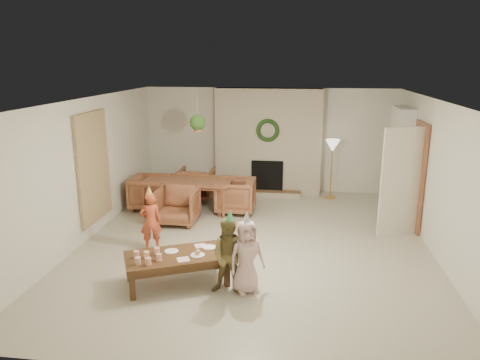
% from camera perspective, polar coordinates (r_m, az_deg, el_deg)
% --- Properties ---
extents(floor, '(7.00, 7.00, 0.00)m').
position_cam_1_polar(floor, '(8.12, 1.75, -7.97)').
color(floor, '#B7B29E').
rests_on(floor, ground).
extents(ceiling, '(7.00, 7.00, 0.00)m').
position_cam_1_polar(ceiling, '(7.52, 1.90, 9.89)').
color(ceiling, white).
rests_on(ceiling, wall_back).
extents(wall_back, '(7.00, 0.00, 7.00)m').
position_cam_1_polar(wall_back, '(11.14, 3.62, 4.99)').
color(wall_back, silver).
rests_on(wall_back, floor).
extents(wall_front, '(7.00, 0.00, 7.00)m').
position_cam_1_polar(wall_front, '(4.44, -2.76, -10.42)').
color(wall_front, silver).
rests_on(wall_front, floor).
extents(wall_left, '(0.00, 7.00, 7.00)m').
position_cam_1_polar(wall_left, '(8.55, -18.63, 1.22)').
color(wall_left, silver).
rests_on(wall_left, floor).
extents(wall_right, '(0.00, 7.00, 7.00)m').
position_cam_1_polar(wall_right, '(8.02, 23.68, -0.13)').
color(wall_right, silver).
rests_on(wall_right, floor).
extents(fireplace_mass, '(2.50, 0.40, 2.50)m').
position_cam_1_polar(fireplace_mass, '(10.94, 3.55, 4.81)').
color(fireplace_mass, maroon).
rests_on(fireplace_mass, floor).
extents(fireplace_hearth, '(1.60, 0.30, 0.12)m').
position_cam_1_polar(fireplace_hearth, '(10.87, 3.32, -1.70)').
color(fireplace_hearth, '#5C3119').
rests_on(fireplace_hearth, floor).
extents(fireplace_firebox, '(0.75, 0.12, 0.75)m').
position_cam_1_polar(fireplace_firebox, '(10.93, 3.42, 0.52)').
color(fireplace_firebox, black).
rests_on(fireplace_firebox, floor).
extents(fireplace_wreath, '(0.54, 0.10, 0.54)m').
position_cam_1_polar(fireplace_wreath, '(10.67, 3.49, 6.19)').
color(fireplace_wreath, '#173714').
rests_on(fireplace_wreath, fireplace_mass).
extents(floor_lamp_base, '(0.26, 0.26, 0.03)m').
position_cam_1_polar(floor_lamp_base, '(10.94, 11.15, -2.11)').
color(floor_lamp_base, gold).
rests_on(floor_lamp_base, floor).
extents(floor_lamp_post, '(0.03, 0.03, 1.24)m').
position_cam_1_polar(floor_lamp_post, '(10.77, 11.32, 1.10)').
color(floor_lamp_post, gold).
rests_on(floor_lamp_post, floor).
extents(floor_lamp_shade, '(0.33, 0.33, 0.28)m').
position_cam_1_polar(floor_lamp_shade, '(10.65, 11.48, 4.23)').
color(floor_lamp_shade, beige).
rests_on(floor_lamp_shade, floor_lamp_post).
extents(bookshelf_carcass, '(0.30, 1.00, 2.20)m').
position_cam_1_polar(bookshelf_carcass, '(10.18, 19.28, 2.39)').
color(bookshelf_carcass, white).
rests_on(bookshelf_carcass, floor).
extents(bookshelf_shelf_a, '(0.30, 0.92, 0.03)m').
position_cam_1_polar(bookshelf_shelf_a, '(10.33, 18.87, -1.13)').
color(bookshelf_shelf_a, white).
rests_on(bookshelf_shelf_a, bookshelf_carcass).
extents(bookshelf_shelf_b, '(0.30, 0.92, 0.03)m').
position_cam_1_polar(bookshelf_shelf_b, '(10.23, 19.06, 1.03)').
color(bookshelf_shelf_b, white).
rests_on(bookshelf_shelf_b, bookshelf_carcass).
extents(bookshelf_shelf_c, '(0.30, 0.92, 0.03)m').
position_cam_1_polar(bookshelf_shelf_c, '(10.15, 19.25, 3.22)').
color(bookshelf_shelf_c, white).
rests_on(bookshelf_shelf_c, bookshelf_carcass).
extents(bookshelf_shelf_d, '(0.30, 0.92, 0.03)m').
position_cam_1_polar(bookshelf_shelf_d, '(10.08, 19.44, 5.45)').
color(bookshelf_shelf_d, white).
rests_on(bookshelf_shelf_d, bookshelf_carcass).
extents(books_row_lower, '(0.20, 0.40, 0.24)m').
position_cam_1_polar(books_row_lower, '(10.15, 18.99, -0.59)').
color(books_row_lower, '#9C3C1C').
rests_on(books_row_lower, bookshelf_shelf_a).
extents(books_row_mid, '(0.20, 0.44, 0.24)m').
position_cam_1_polar(books_row_mid, '(10.25, 18.96, 1.86)').
color(books_row_mid, navy).
rests_on(books_row_mid, bookshelf_shelf_b).
extents(books_row_upper, '(0.20, 0.36, 0.22)m').
position_cam_1_polar(books_row_upper, '(10.03, 19.31, 3.84)').
color(books_row_upper, '#AC9925').
rests_on(books_row_upper, bookshelf_shelf_c).
extents(door_frame, '(0.05, 0.86, 2.04)m').
position_cam_1_polar(door_frame, '(9.18, 21.30, 0.41)').
color(door_frame, brown).
rests_on(door_frame, floor).
extents(door_leaf, '(0.77, 0.32, 2.00)m').
position_cam_1_polar(door_leaf, '(8.74, 19.44, -0.25)').
color(door_leaf, beige).
rests_on(door_leaf, floor).
extents(curtain_panel, '(0.06, 1.20, 2.00)m').
position_cam_1_polar(curtain_panel, '(8.70, -17.82, 1.52)').
color(curtain_panel, tan).
rests_on(curtain_panel, wall_left).
extents(dining_table, '(1.88, 1.06, 0.66)m').
position_cam_1_polar(dining_table, '(9.84, -6.55, -1.92)').
color(dining_table, brown).
rests_on(dining_table, floor).
extents(dining_chair_near, '(0.78, 0.80, 0.73)m').
position_cam_1_polar(dining_chair_near, '(9.07, -7.82, -3.19)').
color(dining_chair_near, brown).
rests_on(dining_chair_near, floor).
extents(dining_chair_far, '(0.78, 0.80, 0.73)m').
position_cam_1_polar(dining_chair_far, '(10.60, -5.47, -0.47)').
color(dining_chair_far, brown).
rests_on(dining_chair_far, floor).
extents(dining_chair_left, '(0.80, 0.78, 0.73)m').
position_cam_1_polar(dining_chair_left, '(10.06, -11.11, -1.52)').
color(dining_chair_left, brown).
rests_on(dining_chair_left, floor).
extents(dining_chair_right, '(0.80, 0.78, 0.73)m').
position_cam_1_polar(dining_chair_right, '(9.63, -0.59, -1.97)').
color(dining_chair_right, brown).
rests_on(dining_chair_right, floor).
extents(hanging_plant_cord, '(0.01, 0.01, 0.70)m').
position_cam_1_polar(hanging_plant_cord, '(9.23, -5.33, 8.57)').
color(hanging_plant_cord, tan).
rests_on(hanging_plant_cord, ceiling).
extents(hanging_plant_pot, '(0.16, 0.16, 0.12)m').
position_cam_1_polar(hanging_plant_pot, '(9.28, -5.28, 6.42)').
color(hanging_plant_pot, '#AB6637').
rests_on(hanging_plant_pot, hanging_plant_cord).
extents(hanging_plant_foliage, '(0.32, 0.32, 0.32)m').
position_cam_1_polar(hanging_plant_foliage, '(9.26, -5.30, 7.15)').
color(hanging_plant_foliage, '#244E1A').
rests_on(hanging_plant_foliage, hanging_plant_pot).
extents(coffee_table_top, '(1.62, 1.26, 0.07)m').
position_cam_1_polar(coffee_table_top, '(6.68, -7.87, -9.45)').
color(coffee_table_top, '#4C3019').
rests_on(coffee_table_top, floor).
extents(coffee_table_apron, '(1.47, 1.12, 0.09)m').
position_cam_1_polar(coffee_table_apron, '(6.72, -7.85, -10.06)').
color(coffee_table_apron, '#4C3019').
rests_on(coffee_table_apron, floor).
extents(coffee_leg_fl, '(0.10, 0.10, 0.38)m').
position_cam_1_polar(coffee_leg_fl, '(6.46, -13.28, -12.84)').
color(coffee_leg_fl, '#4C3019').
rests_on(coffee_leg_fl, floor).
extents(coffee_leg_fr, '(0.10, 0.10, 0.38)m').
position_cam_1_polar(coffee_leg_fr, '(6.64, -1.64, -11.61)').
color(coffee_leg_fr, '#4C3019').
rests_on(coffee_leg_fr, floor).
extents(coffee_leg_bl, '(0.10, 0.10, 0.38)m').
position_cam_1_polar(coffee_leg_bl, '(6.99, -13.65, -10.64)').
color(coffee_leg_bl, '#4C3019').
rests_on(coffee_leg_bl, floor).
extents(coffee_leg_br, '(0.10, 0.10, 0.38)m').
position_cam_1_polar(coffee_leg_br, '(7.16, -2.93, -9.58)').
color(coffee_leg_br, '#4C3019').
rests_on(coffee_leg_br, floor).
extents(cup_a, '(0.10, 0.10, 0.10)m').
position_cam_1_polar(cup_a, '(6.44, -12.62, -9.82)').
color(cup_a, white).
rests_on(cup_a, coffee_table_top).
extents(cup_b, '(0.10, 0.10, 0.10)m').
position_cam_1_polar(cup_b, '(6.65, -12.79, -9.04)').
color(cup_b, white).
rests_on(cup_b, coffee_table_top).
extents(cup_c, '(0.10, 0.10, 0.10)m').
position_cam_1_polar(cup_c, '(6.40, -11.37, -9.92)').
color(cup_c, white).
rests_on(cup_c, coffee_table_top).
extents(cup_d, '(0.10, 0.10, 0.10)m').
position_cam_1_polar(cup_d, '(6.60, -11.58, -9.13)').
color(cup_d, white).
rests_on(cup_d, coffee_table_top).
extents(cup_e, '(0.10, 0.10, 0.10)m').
position_cam_1_polar(cup_e, '(6.50, -10.07, -9.47)').
color(cup_e, white).
rests_on(cup_e, coffee_table_top).
extents(cup_f, '(0.10, 0.10, 0.10)m').
position_cam_1_polar(cup_f, '(6.70, -10.31, -8.71)').
color(cup_f, white).
rests_on(cup_f, coffee_table_top).
extents(plate_a, '(0.27, 0.27, 0.01)m').
position_cam_1_polar(plate_a, '(6.78, -8.55, -8.75)').
color(plate_a, white).
rests_on(plate_a, coffee_table_top).
extents(plate_b, '(0.27, 0.27, 0.01)m').
position_cam_1_polar(plate_b, '(6.61, -5.31, -9.28)').
color(plate_b, white).
rests_on(plate_b, coffee_table_top).
extents(plate_c, '(0.27, 0.27, 0.01)m').
position_cam_1_polar(plate_c, '(6.86, -3.85, -8.35)').
color(plate_c, white).
rests_on(plate_c, coffee_table_top).
extents(food_scoop, '(0.10, 0.10, 0.08)m').
position_cam_1_polar(food_scoop, '(6.59, -5.32, -8.94)').
color(food_scoop, tan).
rests_on(food_scoop, plate_b).
extents(napkin_left, '(0.22, 0.22, 0.01)m').
position_cam_1_polar(napkin_left, '(6.50, -7.10, -9.81)').
color(napkin_left, beige).
rests_on(napkin_left, coffee_table_top).
extents(napkin_right, '(0.22, 0.22, 0.01)m').
position_cam_1_polar(napkin_right, '(6.91, -4.94, -8.17)').
color(napkin_right, beige).
rests_on(napkin_right, coffee_table_top).
extents(child_red, '(0.43, 0.36, 0.99)m').
position_cam_1_polar(child_red, '(7.87, -11.09, -5.12)').
color(child_red, '#B74327').
rests_on(child_red, floor).
extents(party_hat_red, '(0.14, 0.14, 0.19)m').
position_cam_1_polar(party_hat_red, '(7.71, -11.28, -1.34)').
color(party_hat_red, '#D6D247').
rests_on(party_hat_red, child_red).
extents(child_plaid, '(0.54, 0.42, 1.09)m').
position_cam_1_polar(child_plaid, '(6.31, -1.25, -9.50)').
color(child_plaid, '#9B562A').
rests_on(child_plaid, floor).
extents(party_hat_plaid, '(0.17, 0.17, 0.18)m').
position_cam_1_polar(party_hat_plaid, '(6.09, -1.28, -4.49)').
color(party_hat_plaid, '#47A660').
rests_on(party_hat_plaid, child_plaid).
extents(child_pink, '(0.61, 0.55, 1.05)m').
position_cam_1_polar(child_pink, '(6.36, 0.84, -9.54)').
color(child_pink, beige).
rests_on(child_pink, floor).
extents(party_hat_pink, '(0.18, 0.18, 0.19)m').
position_cam_1_polar(party_hat_pink, '(6.15, 0.86, -4.73)').
color(party_hat_pink, silver).
rests_on(party_hat_pink, child_pink).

